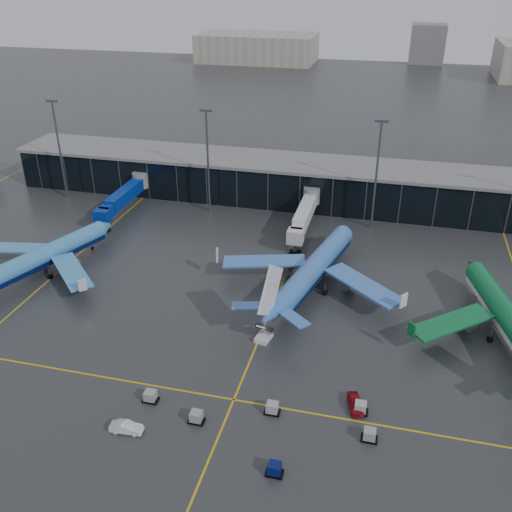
% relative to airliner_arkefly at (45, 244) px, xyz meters
% --- Properties ---
extents(ground, '(600.00, 600.00, 0.00)m').
position_rel_airliner_arkefly_xyz_m(ground, '(36.94, -12.55, -6.01)').
color(ground, '#282B2D').
rests_on(ground, ground).
extents(terminal_pier, '(142.00, 17.00, 10.70)m').
position_rel_airliner_arkefly_xyz_m(terminal_pier, '(36.94, 49.45, -0.59)').
color(terminal_pier, black).
rests_on(terminal_pier, ground).
extents(jet_bridges, '(94.00, 27.50, 7.20)m').
position_rel_airliner_arkefly_xyz_m(jet_bridges, '(1.94, 30.44, -1.46)').
color(jet_bridges, '#595B60').
rests_on(jet_bridges, ground).
extents(flood_masts, '(203.00, 0.50, 25.50)m').
position_rel_airliner_arkefly_xyz_m(flood_masts, '(41.94, 37.45, 7.80)').
color(flood_masts, '#595B60').
rests_on(flood_masts, ground).
extents(distant_hangars, '(260.00, 71.00, 22.00)m').
position_rel_airliner_arkefly_xyz_m(distant_hangars, '(86.89, 257.53, 2.78)').
color(distant_hangars, '#B2AD99').
rests_on(distant_hangars, ground).
extents(taxi_lines, '(220.00, 120.00, 0.02)m').
position_rel_airliner_arkefly_xyz_m(taxi_lines, '(46.94, -1.94, -6.00)').
color(taxi_lines, gold).
rests_on(taxi_lines, ground).
extents(airliner_arkefly, '(45.42, 48.33, 12.02)m').
position_rel_airliner_arkefly_xyz_m(airliner_arkefly, '(0.00, 0.00, 0.00)').
color(airliner_arkefly, '#3E89CC').
rests_on(airliner_arkefly, ground).
extents(airliner_klm_near, '(47.11, 51.10, 13.41)m').
position_rel_airliner_arkefly_xyz_m(airliner_klm_near, '(53.14, 7.22, 0.69)').
color(airliner_klm_near, '#3C70C6').
rests_on(airliner_klm_near, ground).
extents(airliner_aer_lingus, '(44.61, 48.21, 12.51)m').
position_rel_airliner_arkefly_xyz_m(airliner_aer_lingus, '(86.39, -1.05, 0.24)').
color(airliner_aer_lingus, '#0C6835').
rests_on(airliner_aer_lingus, ground).
extents(baggage_carts, '(33.16, 14.94, 1.70)m').
position_rel_airliner_arkefly_xyz_m(baggage_carts, '(53.05, -31.32, -5.25)').
color(baggage_carts, black).
rests_on(baggage_carts, ground).
extents(mobile_airstair, '(2.75, 3.55, 3.45)m').
position_rel_airliner_arkefly_xyz_m(mobile_airstair, '(47.72, -12.20, -5.24)').
color(mobile_airstair, silver).
rests_on(mobile_airstair, ground).
extents(service_van_red, '(3.09, 4.96, 1.58)m').
position_rel_airliner_arkefly_xyz_m(service_van_red, '(64.04, -24.95, -5.22)').
color(service_van_red, maroon).
rests_on(service_van_red, ground).
extents(service_van_white, '(4.63, 1.94, 1.49)m').
position_rel_airliner_arkefly_xyz_m(service_van_white, '(34.74, -37.02, -5.27)').
color(service_van_white, silver).
rests_on(service_van_white, ground).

